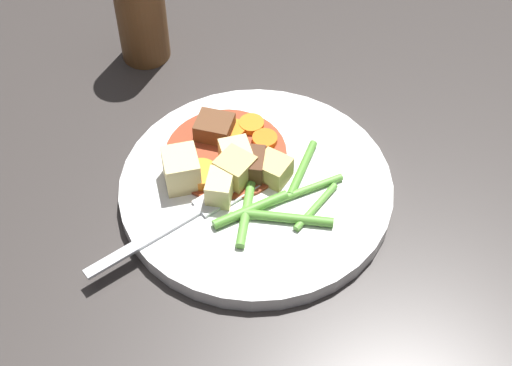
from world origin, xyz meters
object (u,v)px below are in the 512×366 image
potato_chunk_2 (220,188)px  carrot_slice_2 (265,140)px  meat_chunk_0 (215,128)px  potato_chunk_3 (181,169)px  pepper_mill (139,0)px  potato_chunk_1 (236,156)px  carrot_slice_3 (251,125)px  carrot_slice_0 (201,175)px  potato_chunk_4 (235,169)px  fork (179,221)px  dinner_plate (256,189)px  carrot_slice_1 (233,130)px  meat_chunk_1 (249,165)px  potato_chunk_0 (273,169)px

potato_chunk_2 → carrot_slice_2: bearing=-86.1°
meat_chunk_0 → potato_chunk_3: bearing=99.5°
carrot_slice_2 → potato_chunk_2: potato_chunk_2 is taller
pepper_mill → potato_chunk_1: bearing=155.2°
carrot_slice_3 → carrot_slice_2: bearing=158.2°
carrot_slice_0 → carrot_slice_3: (0.00, -0.08, -0.00)m
potato_chunk_3 → potato_chunk_4: 0.05m
carrot_slice_3 → potato_chunk_1: size_ratio=0.89×
potato_chunk_3 → fork: 0.05m
fork → pepper_mill: pepper_mill is taller
carrot_slice_2 → carrot_slice_3: 0.02m
dinner_plate → potato_chunk_2: potato_chunk_2 is taller
dinner_plate → carrot_slice_3: carrot_slice_3 is taller
pepper_mill → carrot_slice_2: bearing=166.1°
meat_chunk_0 → carrot_slice_1: bearing=-131.3°
carrot_slice_2 → meat_chunk_1: size_ratio=0.77×
carrot_slice_0 → carrot_slice_1: (0.01, -0.07, -0.00)m
dinner_plate → fork: (0.03, 0.08, 0.01)m
potato_chunk_0 → potato_chunk_4: (0.03, 0.02, 0.00)m
potato_chunk_0 → meat_chunk_0: 0.08m
carrot_slice_2 → fork: bearing=86.8°
carrot_slice_0 → fork: 0.05m
potato_chunk_3 → pepper_mill: size_ratio=0.24×
carrot_slice_0 → carrot_slice_2: bearing=-106.3°
carrot_slice_0 → carrot_slice_1: size_ratio=1.32×
carrot_slice_2 → potato_chunk_0: size_ratio=0.86×
pepper_mill → carrot_slice_0: bearing=145.1°
carrot_slice_3 → pepper_mill: size_ratio=0.17×
dinner_plate → potato_chunk_3: bearing=33.6°
fork → meat_chunk_1: bearing=-101.5°
dinner_plate → potato_chunk_2: bearing=62.1°
carrot_slice_1 → pepper_mill: pepper_mill is taller
fork → meat_chunk_0: bearing=-69.7°
carrot_slice_2 → carrot_slice_3: size_ratio=0.99×
potato_chunk_0 → potato_chunk_4: potato_chunk_4 is taller
carrot_slice_0 → potato_chunk_4: 0.03m
potato_chunk_0 → potato_chunk_4: 0.04m
potato_chunk_3 → meat_chunk_0: size_ratio=1.03×
potato_chunk_2 → meat_chunk_1: potato_chunk_2 is taller
potato_chunk_2 → meat_chunk_0: potato_chunk_2 is taller
meat_chunk_0 → carrot_slice_0: bearing=114.7°
carrot_slice_0 → fork: carrot_slice_0 is taller
meat_chunk_1 → dinner_plate: bearing=155.3°
carrot_slice_0 → pepper_mill: bearing=-34.9°
potato_chunk_3 → carrot_slice_2: bearing=-112.4°
potato_chunk_2 → potato_chunk_3: size_ratio=0.86×
carrot_slice_1 → potato_chunk_3: size_ratio=0.69×
potato_chunk_1 → potato_chunk_4: size_ratio=0.91×
carrot_slice_0 → carrot_slice_1: bearing=-79.8°
carrot_slice_1 → potato_chunk_3: bearing=88.9°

